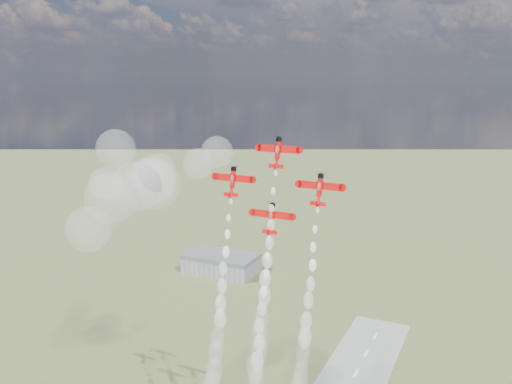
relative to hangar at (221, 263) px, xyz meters
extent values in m
cube|color=gray|center=(0.00, 0.00, -1.50)|extent=(50.00, 28.00, 10.00)
cube|color=#595B60|center=(0.00, 0.00, 5.00)|extent=(50.00, 28.00, 3.00)
cylinder|color=red|center=(113.26, -171.20, 108.00)|extent=(1.50, 2.77, 5.77)
cylinder|color=black|center=(113.26, -170.50, 110.92)|extent=(1.72, 1.92, 1.45)
cube|color=red|center=(113.26, -170.76, 108.23)|extent=(13.09, 0.73, 2.14)
cube|color=white|center=(109.72, -170.63, 108.20)|extent=(5.15, 0.17, 0.58)
cube|color=white|center=(116.80, -170.63, 108.20)|extent=(5.15, 0.17, 0.58)
cube|color=red|center=(113.26, -172.49, 103.35)|extent=(4.72, 0.40, 1.18)
cube|color=red|center=(113.26, -173.32, 103.33)|extent=(0.15, 2.10, 1.78)
ellipsoid|color=silver|center=(113.26, -171.80, 108.04)|extent=(1.18, 1.65, 2.83)
cone|color=red|center=(113.26, -172.18, 104.16)|extent=(1.50, 2.11, 3.06)
cylinder|color=red|center=(99.42, -173.47, 98.59)|extent=(1.50, 2.77, 5.77)
cylinder|color=black|center=(99.42, -172.77, 101.51)|extent=(1.72, 1.92, 1.45)
cube|color=red|center=(99.42, -173.03, 98.81)|extent=(13.09, 0.73, 2.14)
cube|color=white|center=(95.88, -172.90, 98.78)|extent=(5.15, 0.17, 0.58)
cube|color=white|center=(102.96, -172.90, 98.78)|extent=(5.15, 0.17, 0.58)
cube|color=red|center=(99.42, -174.76, 93.93)|extent=(4.72, 0.40, 1.18)
cube|color=red|center=(99.42, -175.59, 93.91)|extent=(0.15, 2.10, 1.78)
ellipsoid|color=silver|center=(99.42, -174.07, 98.62)|extent=(1.18, 1.65, 2.83)
cone|color=red|center=(99.42, -174.45, 94.74)|extent=(1.50, 2.11, 3.06)
cylinder|color=red|center=(127.10, -173.47, 98.59)|extent=(1.50, 2.77, 5.77)
cylinder|color=black|center=(127.10, -172.77, 101.51)|extent=(1.72, 1.92, 1.45)
cube|color=red|center=(127.10, -173.03, 98.81)|extent=(13.09, 0.73, 2.14)
cube|color=white|center=(123.56, -172.90, 98.78)|extent=(5.15, 0.17, 0.58)
cube|color=white|center=(130.64, -172.90, 98.78)|extent=(5.15, 0.17, 0.58)
cube|color=red|center=(127.10, -174.76, 93.93)|extent=(4.72, 0.40, 1.18)
cube|color=red|center=(127.10, -175.59, 93.91)|extent=(0.15, 2.10, 1.78)
ellipsoid|color=silver|center=(127.10, -174.07, 98.62)|extent=(1.18, 1.65, 2.83)
cone|color=red|center=(127.10, -174.45, 94.74)|extent=(1.50, 2.11, 3.06)
cylinder|color=red|center=(113.26, -175.74, 89.17)|extent=(1.50, 2.77, 5.77)
cylinder|color=black|center=(113.26, -175.04, 92.09)|extent=(1.72, 1.92, 1.45)
cube|color=red|center=(113.26, -175.30, 89.39)|extent=(13.09, 0.73, 2.14)
cube|color=white|center=(109.72, -175.18, 89.36)|extent=(5.15, 0.17, 0.58)
cube|color=white|center=(116.80, -175.18, 89.36)|extent=(5.15, 0.17, 0.58)
cube|color=red|center=(113.26, -177.03, 84.51)|extent=(4.72, 0.40, 1.18)
cube|color=red|center=(113.26, -177.86, 84.49)|extent=(0.15, 2.10, 1.78)
ellipsoid|color=silver|center=(113.26, -176.34, 89.20)|extent=(1.18, 1.65, 2.83)
cone|color=red|center=(113.26, -176.72, 85.32)|extent=(1.50, 2.11, 3.06)
sphere|color=white|center=(113.38, -172.82, 101.34)|extent=(1.02, 1.02, 1.01)
sphere|color=white|center=(113.12, -174.07, 96.21)|extent=(1.40, 1.40, 1.40)
sphere|color=white|center=(113.22, -175.38, 91.19)|extent=(1.78, 1.78, 1.78)
sphere|color=white|center=(113.43, -176.35, 86.54)|extent=(2.16, 2.17, 2.16)
sphere|color=white|center=(113.50, -177.36, 81.31)|extent=(2.55, 2.55, 2.55)
sphere|color=white|center=(113.47, -179.10, 76.43)|extent=(2.93, 2.93, 2.93)
sphere|color=white|center=(113.14, -180.04, 70.97)|extent=(3.31, 3.31, 3.31)
sphere|color=white|center=(113.51, -181.19, 66.15)|extent=(3.70, 3.70, 3.70)
sphere|color=white|center=(113.43, -182.55, 60.96)|extent=(4.08, 4.08, 4.08)
sphere|color=white|center=(113.15, -184.05, 56.44)|extent=(4.47, 4.46, 4.47)
sphere|color=white|center=(113.68, -184.81, 51.01)|extent=(4.85, 4.85, 4.85)
sphere|color=white|center=(112.79, -185.96, 45.74)|extent=(5.23, 5.23, 5.23)
sphere|color=white|center=(99.52, -175.01, 91.88)|extent=(1.02, 1.02, 1.01)
sphere|color=white|center=(99.25, -176.24, 86.99)|extent=(1.40, 1.40, 1.40)
sphere|color=white|center=(99.47, -177.29, 82.12)|extent=(1.78, 1.78, 1.78)
sphere|color=white|center=(99.48, -178.49, 76.90)|extent=(2.16, 2.17, 2.16)
sphere|color=white|center=(99.21, -180.08, 72.12)|extent=(2.55, 2.55, 2.55)
sphere|color=white|center=(99.29, -180.88, 66.64)|extent=(2.93, 2.93, 2.93)
sphere|color=white|center=(99.31, -182.01, 61.54)|extent=(3.31, 3.31, 3.31)
sphere|color=white|center=(99.81, -183.16, 57.13)|extent=(3.70, 3.70, 3.70)
sphere|color=white|center=(99.41, -184.65, 51.58)|extent=(4.08, 4.08, 4.08)
sphere|color=white|center=(99.55, -185.84, 46.94)|extent=(4.46, 4.47, 4.47)
sphere|color=white|center=(99.93, -187.58, 41.69)|extent=(4.85, 4.85, 4.85)
sphere|color=white|center=(127.17, -175.04, 92.09)|extent=(1.02, 1.02, 1.01)
sphere|color=white|center=(126.98, -176.38, 86.81)|extent=(1.40, 1.40, 1.40)
sphere|color=white|center=(126.89, -177.37, 81.78)|extent=(1.78, 1.78, 1.78)
sphere|color=white|center=(127.36, -178.81, 76.94)|extent=(2.17, 2.16, 2.16)
sphere|color=white|center=(127.25, -179.86, 71.76)|extent=(2.55, 2.55, 2.55)
sphere|color=white|center=(126.98, -180.85, 67.17)|extent=(2.93, 2.93, 2.93)
sphere|color=white|center=(127.13, -182.68, 61.57)|extent=(3.32, 3.31, 3.31)
sphere|color=white|center=(127.06, -183.37, 56.85)|extent=(3.70, 3.70, 3.70)
sphere|color=white|center=(126.97, -184.30, 52.01)|extent=(4.08, 4.08, 4.08)
sphere|color=white|center=(127.02, -185.90, 46.33)|extent=(4.47, 4.46, 4.47)
sphere|color=white|center=(113.18, -177.41, 82.58)|extent=(1.02, 1.01, 1.01)
sphere|color=white|center=(113.41, -178.66, 77.53)|extent=(1.40, 1.40, 1.40)
sphere|color=white|center=(113.47, -179.59, 72.32)|extent=(1.78, 1.78, 1.78)
sphere|color=white|center=(113.23, -180.81, 67.39)|extent=(2.16, 2.16, 2.16)
sphere|color=white|center=(113.16, -182.22, 62.43)|extent=(2.55, 2.55, 2.55)
sphere|color=white|center=(112.93, -183.66, 57.48)|extent=(2.93, 2.93, 2.93)
sphere|color=white|center=(113.57, -184.71, 52.79)|extent=(3.32, 3.31, 3.31)
sphere|color=white|center=(113.31, -185.69, 47.42)|extent=(3.70, 3.70, 3.70)
sphere|color=white|center=(113.55, -187.06, 42.80)|extent=(4.08, 4.08, 4.08)
sphere|color=white|center=(32.64, -164.18, 72.20)|extent=(17.66, 17.66, 17.66)
sphere|color=white|center=(51.49, -144.49, 92.09)|extent=(15.29, 15.29, 15.29)
sphere|color=white|center=(79.15, -159.94, 99.86)|extent=(10.51, 10.51, 10.51)
sphere|color=white|center=(80.94, -149.67, 102.67)|extent=(11.47, 11.47, 11.47)
sphere|color=white|center=(31.21, -144.06, 100.31)|extent=(15.82, 15.82, 15.82)
sphere|color=white|center=(54.39, -162.12, 90.25)|extent=(18.42, 18.42, 18.42)
sphere|color=white|center=(59.48, -160.95, 92.31)|extent=(16.43, 16.43, 16.43)
sphere|color=white|center=(33.14, -153.54, 87.81)|extent=(13.21, 13.21, 13.21)
sphere|color=white|center=(60.87, -159.55, 91.10)|extent=(18.75, 18.75, 18.75)
sphere|color=white|center=(32.32, -150.23, 80.94)|extent=(20.90, 20.90, 20.90)
sphere|color=white|center=(51.22, -146.48, 88.52)|extent=(16.71, 16.71, 16.71)
camera|label=1|loc=(173.69, -316.97, 129.75)|focal=38.00mm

